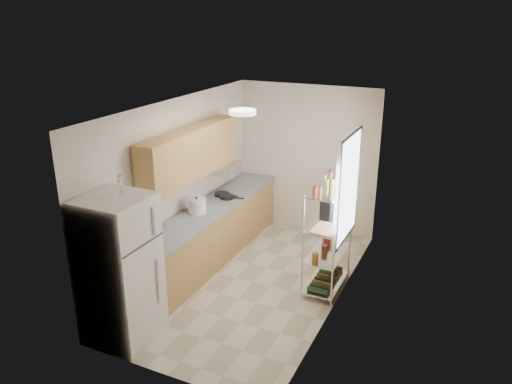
{
  "coord_description": "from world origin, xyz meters",
  "views": [
    {
      "loc": [
        2.76,
        -5.81,
        3.76
      ],
      "look_at": [
        -0.07,
        0.25,
        1.32
      ],
      "focal_mm": 35.0,
      "sensor_mm": 36.0,
      "label": 1
    }
  ],
  "objects_px": {
    "rice_cooker": "(197,206)",
    "frying_pan_large": "(222,194)",
    "refrigerator": "(120,270)",
    "espresso_machine": "(330,208)",
    "cutting_board": "(326,229)"
  },
  "relations": [
    {
      "from": "rice_cooker",
      "to": "frying_pan_large",
      "type": "bearing_deg",
      "value": 91.49
    },
    {
      "from": "refrigerator",
      "to": "espresso_machine",
      "type": "relative_size",
      "value": 6.02
    },
    {
      "from": "refrigerator",
      "to": "rice_cooker",
      "type": "xyz_separation_m",
      "value": [
        -0.11,
        1.9,
        0.11
      ]
    },
    {
      "from": "rice_cooker",
      "to": "cutting_board",
      "type": "bearing_deg",
      "value": -1.01
    },
    {
      "from": "cutting_board",
      "to": "frying_pan_large",
      "type": "bearing_deg",
      "value": 157.64
    },
    {
      "from": "rice_cooker",
      "to": "espresso_machine",
      "type": "height_order",
      "value": "espresso_machine"
    },
    {
      "from": "refrigerator",
      "to": "rice_cooker",
      "type": "relative_size",
      "value": 6.63
    },
    {
      "from": "refrigerator",
      "to": "cutting_board",
      "type": "height_order",
      "value": "refrigerator"
    },
    {
      "from": "rice_cooker",
      "to": "espresso_machine",
      "type": "distance_m",
      "value": 1.98
    },
    {
      "from": "refrigerator",
      "to": "frying_pan_large",
      "type": "xyz_separation_m",
      "value": [
        -0.13,
        2.7,
        0.02
      ]
    },
    {
      "from": "frying_pan_large",
      "to": "rice_cooker",
      "type": "bearing_deg",
      "value": -91.15
    },
    {
      "from": "refrigerator",
      "to": "frying_pan_large",
      "type": "bearing_deg",
      "value": 92.68
    },
    {
      "from": "rice_cooker",
      "to": "espresso_machine",
      "type": "relative_size",
      "value": 0.91
    },
    {
      "from": "frying_pan_large",
      "to": "espresso_machine",
      "type": "bearing_deg",
      "value": -14.7
    },
    {
      "from": "cutting_board",
      "to": "rice_cooker",
      "type": "bearing_deg",
      "value": 178.99
    }
  ]
}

